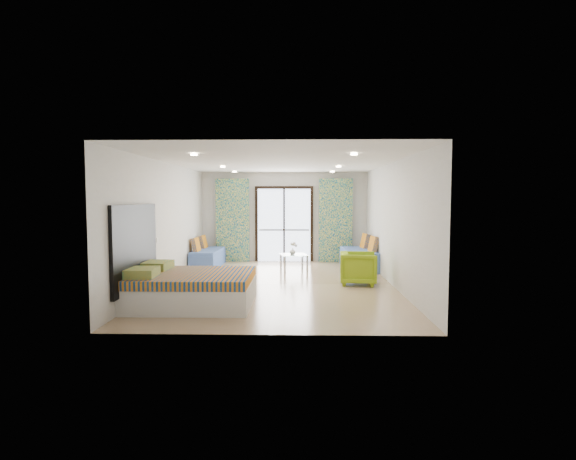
{
  "coord_description": "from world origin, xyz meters",
  "views": [
    {
      "loc": [
        0.43,
        -9.89,
        1.9
      ],
      "look_at": [
        0.19,
        0.84,
        1.15
      ],
      "focal_mm": 28.0,
      "sensor_mm": 36.0,
      "label": 1
    }
  ],
  "objects_px": {
    "bed": "(191,288)",
    "daybed_right": "(360,258)",
    "armchair": "(358,267)",
    "coffee_table": "(294,256)",
    "daybed_left": "(208,257)"
  },
  "relations": [
    {
      "from": "bed",
      "to": "daybed_right",
      "type": "relative_size",
      "value": 1.09
    },
    {
      "from": "daybed_right",
      "to": "armchair",
      "type": "distance_m",
      "value": 2.28
    },
    {
      "from": "bed",
      "to": "armchair",
      "type": "bearing_deg",
      "value": 32.06
    },
    {
      "from": "armchair",
      "to": "bed",
      "type": "bearing_deg",
      "value": 126.8
    },
    {
      "from": "daybed_right",
      "to": "coffee_table",
      "type": "xyz_separation_m",
      "value": [
        -1.8,
        -0.45,
        0.11
      ]
    },
    {
      "from": "daybed_right",
      "to": "coffee_table",
      "type": "bearing_deg",
      "value": -171.79
    },
    {
      "from": "daybed_left",
      "to": "coffee_table",
      "type": "bearing_deg",
      "value": -15.78
    },
    {
      "from": "daybed_right",
      "to": "daybed_left",
      "type": "bearing_deg",
      "value": 169.84
    },
    {
      "from": "bed",
      "to": "daybed_right",
      "type": "xyz_separation_m",
      "value": [
        3.6,
        4.28,
        -0.02
      ]
    },
    {
      "from": "daybed_right",
      "to": "armchair",
      "type": "xyz_separation_m",
      "value": [
        -0.35,
        -2.25,
        0.11
      ]
    },
    {
      "from": "daybed_left",
      "to": "coffee_table",
      "type": "relative_size",
      "value": 2.17
    },
    {
      "from": "bed",
      "to": "daybed_left",
      "type": "distance_m",
      "value": 4.64
    },
    {
      "from": "daybed_left",
      "to": "coffee_table",
      "type": "distance_m",
      "value": 2.55
    },
    {
      "from": "bed",
      "to": "coffee_table",
      "type": "height_order",
      "value": "coffee_table"
    },
    {
      "from": "armchair",
      "to": "coffee_table",
      "type": "bearing_deg",
      "value": 43.67
    }
  ]
}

